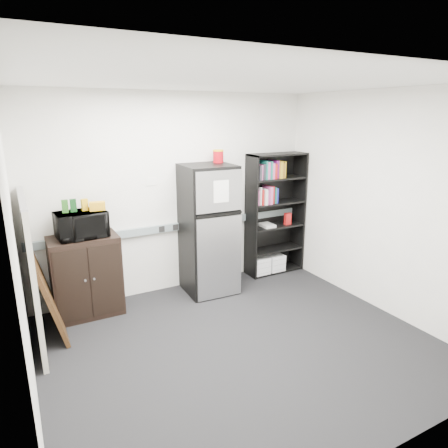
% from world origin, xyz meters
% --- Properties ---
extents(floor, '(4.00, 4.00, 0.00)m').
position_xyz_m(floor, '(0.00, 0.00, 0.00)').
color(floor, black).
rests_on(floor, ground).
extents(wall_back, '(4.00, 0.02, 2.70)m').
position_xyz_m(wall_back, '(0.00, 1.75, 1.35)').
color(wall_back, white).
rests_on(wall_back, floor).
extents(wall_right, '(0.02, 3.50, 2.70)m').
position_xyz_m(wall_right, '(2.00, 0.00, 1.35)').
color(wall_right, white).
rests_on(wall_right, floor).
extents(wall_left, '(0.02, 3.50, 2.70)m').
position_xyz_m(wall_left, '(-2.00, 0.00, 1.35)').
color(wall_left, white).
rests_on(wall_left, floor).
extents(ceiling, '(4.00, 3.50, 0.02)m').
position_xyz_m(ceiling, '(0.00, 0.00, 2.70)').
color(ceiling, white).
rests_on(ceiling, wall_back).
extents(electrical_raceway, '(3.92, 0.05, 0.10)m').
position_xyz_m(electrical_raceway, '(0.00, 1.72, 0.90)').
color(electrical_raceway, gray).
rests_on(electrical_raceway, wall_back).
extents(wall_note, '(0.14, 0.00, 0.10)m').
position_xyz_m(wall_note, '(-0.35, 1.74, 1.55)').
color(wall_note, white).
rests_on(wall_note, wall_back).
extents(bookshelf, '(0.90, 0.34, 1.85)m').
position_xyz_m(bookshelf, '(1.51, 1.57, 0.97)').
color(bookshelf, black).
rests_on(bookshelf, floor).
extents(cubicle_partition, '(0.06, 1.30, 1.62)m').
position_xyz_m(cubicle_partition, '(-1.90, 1.08, 0.81)').
color(cubicle_partition, '#A7A395').
rests_on(cubicle_partition, floor).
extents(cabinet, '(0.80, 0.53, 1.00)m').
position_xyz_m(cabinet, '(-1.31, 1.50, 0.50)').
color(cabinet, black).
rests_on(cabinet, floor).
extents(microwave, '(0.60, 0.43, 0.31)m').
position_xyz_m(microwave, '(-1.31, 1.48, 1.15)').
color(microwave, black).
rests_on(microwave, cabinet).
extents(snack_box_a, '(0.07, 0.06, 0.15)m').
position_xyz_m(snack_box_a, '(-1.46, 1.52, 1.38)').
color(snack_box_a, '#1F5317').
rests_on(snack_box_a, microwave).
extents(snack_box_b, '(0.07, 0.06, 0.15)m').
position_xyz_m(snack_box_b, '(-1.37, 1.52, 1.38)').
color(snack_box_b, '#0C3612').
rests_on(snack_box_b, microwave).
extents(snack_box_c, '(0.08, 0.06, 0.14)m').
position_xyz_m(snack_box_c, '(-1.24, 1.52, 1.38)').
color(snack_box_c, '#C49612').
rests_on(snack_box_c, microwave).
extents(snack_bag, '(0.19, 0.12, 0.10)m').
position_xyz_m(snack_bag, '(-1.11, 1.47, 1.36)').
color(snack_bag, orange).
rests_on(snack_bag, microwave).
extents(refrigerator, '(0.69, 0.72, 1.77)m').
position_xyz_m(refrigerator, '(0.32, 1.42, 0.88)').
color(refrigerator, black).
rests_on(refrigerator, floor).
extents(coffee_can, '(0.14, 0.14, 0.19)m').
position_xyz_m(coffee_can, '(0.54, 1.55, 1.87)').
color(coffee_can, '#A20711').
rests_on(coffee_can, refrigerator).
extents(framed_poster, '(0.29, 0.78, 0.98)m').
position_xyz_m(framed_poster, '(-1.77, 1.18, 0.50)').
color(framed_poster, '#311D0D').
rests_on(framed_poster, floor).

